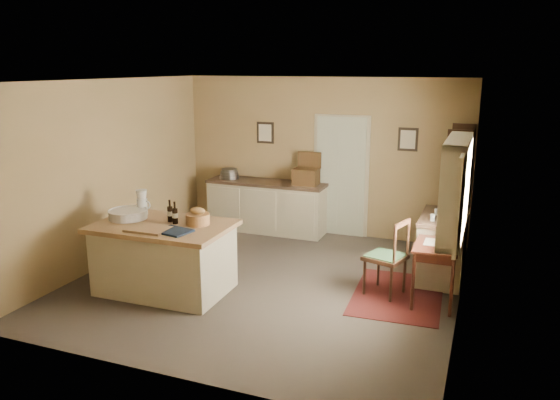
% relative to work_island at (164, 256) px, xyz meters
% --- Properties ---
extents(ground, '(5.00, 5.00, 0.00)m').
position_rel_work_island_xyz_m(ground, '(1.14, 0.75, -0.48)').
color(ground, '#4F453C').
rests_on(ground, ground).
extents(wall_back, '(5.00, 0.10, 2.70)m').
position_rel_work_island_xyz_m(wall_back, '(1.14, 3.25, 0.87)').
color(wall_back, '#9B7E53').
rests_on(wall_back, ground).
extents(wall_front, '(5.00, 0.10, 2.70)m').
position_rel_work_island_xyz_m(wall_front, '(1.14, -1.75, 0.87)').
color(wall_front, '#9B7E53').
rests_on(wall_front, ground).
extents(wall_left, '(0.10, 5.00, 2.70)m').
position_rel_work_island_xyz_m(wall_left, '(-1.36, 0.75, 0.87)').
color(wall_left, '#9B7E53').
rests_on(wall_left, ground).
extents(wall_right, '(0.10, 5.00, 2.70)m').
position_rel_work_island_xyz_m(wall_right, '(3.64, 0.75, 0.87)').
color(wall_right, '#9B7E53').
rests_on(wall_right, ground).
extents(ceiling, '(5.00, 5.00, 0.00)m').
position_rel_work_island_xyz_m(ceiling, '(1.14, 0.75, 2.22)').
color(ceiling, silver).
rests_on(ceiling, wall_back).
extents(door, '(0.97, 0.06, 2.11)m').
position_rel_work_island_xyz_m(door, '(1.49, 3.22, 0.57)').
color(door, '#B6BA9F').
rests_on(door, ground).
extents(framed_prints, '(2.82, 0.02, 0.38)m').
position_rel_work_island_xyz_m(framed_prints, '(1.34, 3.23, 1.24)').
color(framed_prints, black).
rests_on(framed_prints, ground).
extents(window, '(0.25, 1.99, 1.12)m').
position_rel_work_island_xyz_m(window, '(3.56, 0.55, 1.07)').
color(window, '#BFB395').
rests_on(window, ground).
extents(work_island, '(1.75, 1.15, 1.20)m').
position_rel_work_island_xyz_m(work_island, '(0.00, 0.00, 0.00)').
color(work_island, '#BFB395').
rests_on(work_island, ground).
extents(sideboard, '(2.12, 0.60, 1.18)m').
position_rel_work_island_xyz_m(sideboard, '(0.23, 2.95, -0.00)').
color(sideboard, '#BFB395').
rests_on(sideboard, ground).
extents(rug, '(1.17, 1.65, 0.01)m').
position_rel_work_island_xyz_m(rug, '(2.89, 0.93, -0.48)').
color(rug, '#4E1717').
rests_on(rug, ground).
extents(writing_desk, '(0.52, 0.86, 0.82)m').
position_rel_work_island_xyz_m(writing_desk, '(3.34, 0.93, 0.18)').
color(writing_desk, '#34170F').
rests_on(writing_desk, ground).
extents(desk_chair, '(0.58, 0.58, 0.99)m').
position_rel_work_island_xyz_m(desk_chair, '(2.71, 0.92, 0.02)').
color(desk_chair, black).
rests_on(desk_chair, ground).
extents(right_cabinet, '(0.61, 1.09, 0.99)m').
position_rel_work_island_xyz_m(right_cabinet, '(3.34, 1.75, -0.02)').
color(right_cabinet, '#BFB395').
rests_on(right_cabinet, ground).
extents(shelving_unit, '(0.35, 0.91, 2.03)m').
position_rel_work_island_xyz_m(shelving_unit, '(3.49, 2.58, 0.53)').
color(shelving_unit, black).
rests_on(shelving_unit, ground).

